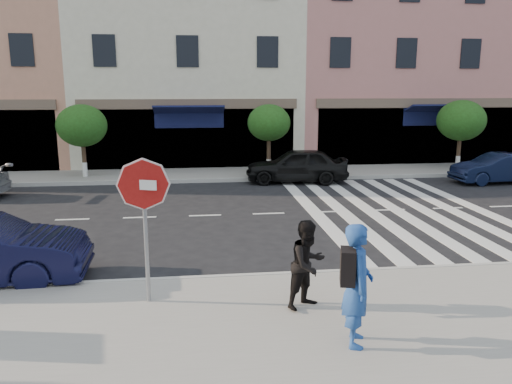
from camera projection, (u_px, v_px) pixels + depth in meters
The scene contains 13 objects.
ground at pixel (209, 259), 11.65m from camera, with size 120.00×120.00×0.00m, color black.
sidewalk_near at pixel (215, 333), 7.99m from camera, with size 60.00×4.50×0.15m, color gray.
sidewalk_far at pixel (202, 175), 22.31m from camera, with size 60.00×3.00×0.15m, color gray.
building_centre at pixel (189, 57), 26.96m from camera, with size 11.00×9.00×11.00m, color beige.
building_east_mid at pixel (402, 40), 28.17m from camera, with size 13.00×9.00×13.00m, color tan.
street_tree_wb at pixel (82, 126), 21.07m from camera, with size 2.10×2.10×3.06m.
street_tree_c at pixel (269, 123), 22.00m from camera, with size 1.90×1.90×3.04m.
street_tree_ea at pixel (461, 121), 23.06m from camera, with size 2.20×2.20×3.19m.
stop_sign at pixel (144, 199), 8.59m from camera, with size 0.88×0.34×2.61m.
photographer at pixel (358, 285), 7.33m from camera, with size 0.68×0.45×1.86m, color #1F458E.
walker at pixel (308, 264), 8.61m from camera, with size 0.76×0.59×1.56m, color black.
car_far_mid at pixel (297, 165), 20.80m from camera, with size 1.70×4.22×1.44m, color black.
car_far_right at pixel (497, 168), 20.67m from camera, with size 1.31×3.75×1.24m, color black.
Camera 1 is at (-0.24, -11.12, 3.94)m, focal length 35.00 mm.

